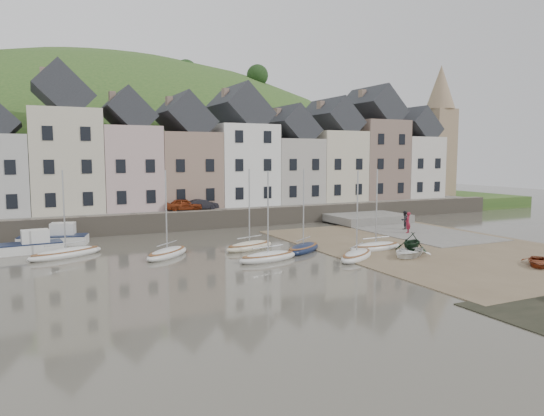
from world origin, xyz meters
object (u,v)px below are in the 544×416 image
person_dark (404,220)px  car_right (202,204)px  rowboat_white (408,252)px  rowboat_red (539,261)px  sailboat_0 (66,253)px  person_red (408,223)px  car_left (184,205)px  rowboat_green (412,242)px

person_dark → car_right: bearing=-46.3°
rowboat_white → rowboat_red: 8.15m
rowboat_white → person_dark: bearing=114.5°
rowboat_white → rowboat_red: rowboat_white is taller
person_dark → sailboat_0: bearing=-11.7°
rowboat_white → person_dark: 13.18m
person_red → car_left: bearing=-75.3°
car_right → person_red: bearing=-137.2°
person_red → rowboat_green: bearing=14.7°
person_dark → car_right: size_ratio=0.53×
rowboat_white → person_red: (7.07, 8.27, 0.65)m
sailboat_0 → person_dark: 29.93m
person_dark → rowboat_green: bearing=41.6°
sailboat_0 → person_red: bearing=-4.9°
rowboat_green → car_left: size_ratio=0.75×
rowboat_green → person_red: bearing=106.7°
rowboat_red → car_left: 31.85m
rowboat_green → car_right: size_ratio=0.81×
sailboat_0 → car_left: 16.33m
rowboat_red → person_dark: (2.79, 16.18, 0.63)m
person_red → person_dark: bearing=-159.5°
person_red → car_left: car_left is taller
sailboat_0 → car_left: (11.77, 11.15, 1.95)m
person_dark → car_left: car_left is taller
rowboat_white → rowboat_green: 2.16m
rowboat_red → car_right: 31.00m
rowboat_red → person_red: person_red is taller
sailboat_0 → rowboat_white: (21.58, -10.72, 0.15)m
sailboat_0 → rowboat_white: 24.10m
sailboat_0 → rowboat_white: sailboat_0 is taller
car_left → car_right: 1.85m
rowboat_red → person_dark: 16.43m
rowboat_green → sailboat_0: bearing=-146.2°
rowboat_red → car_right: bearing=167.6°
rowboat_white → sailboat_0: bearing=-142.7°
person_dark → car_left: bearing=-43.5°
person_red → person_dark: person_red is taller
rowboat_green → rowboat_white: bearing=-81.6°
car_right → rowboat_green: bearing=-160.1°
rowboat_green → person_dark: (6.77, 8.76, 0.23)m
sailboat_0 → rowboat_white: bearing=-26.4°
rowboat_green → rowboat_red: rowboat_green is taller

